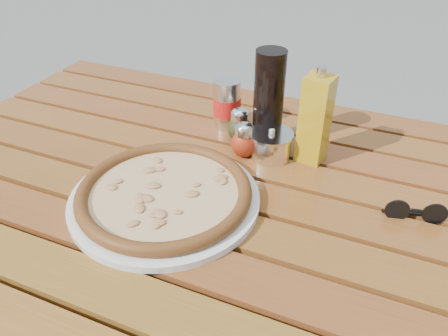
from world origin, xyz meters
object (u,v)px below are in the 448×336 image
at_px(soda_can, 227,104).
at_px(plate, 165,199).
at_px(table, 220,214).
at_px(pepper_shaker, 244,140).
at_px(oregano_shaker, 239,125).
at_px(sunglasses, 415,212).
at_px(pizza, 164,192).
at_px(parmesan_tin, 271,144).
at_px(dark_bottle, 269,100).
at_px(olive_oil_cruet, 315,119).

bearing_deg(soda_can, plate, -88.76).
distance_m(table, pepper_shaker, 0.17).
relative_size(oregano_shaker, sunglasses, 0.75).
relative_size(plate, pizza, 0.80).
bearing_deg(plate, oregano_shaker, 80.53).
bearing_deg(pizza, oregano_shaker, 80.53).
bearing_deg(table, plate, -130.75).
xyz_separation_m(pepper_shaker, parmesan_tin, (0.06, 0.02, -0.01)).
bearing_deg(pepper_shaker, soda_can, 127.94).
height_order(table, oregano_shaker, oregano_shaker).
height_order(table, sunglasses, sunglasses).
xyz_separation_m(table, plate, (-0.08, -0.09, 0.08)).
height_order(pizza, sunglasses, sunglasses).
bearing_deg(soda_can, parmesan_tin, -32.63).
height_order(plate, pizza, pizza).
height_order(pizza, soda_can, soda_can).
bearing_deg(oregano_shaker, dark_bottle, 8.56).
distance_m(oregano_shaker, sunglasses, 0.42).
bearing_deg(soda_can, sunglasses, -22.69).
bearing_deg(soda_can, pepper_shaker, -52.06).
relative_size(soda_can, parmesan_tin, 0.97).
bearing_deg(pepper_shaker, sunglasses, -11.99).
bearing_deg(table, pizza, -130.75).
height_order(table, pizza, pizza).
xyz_separation_m(pizza, dark_bottle, (0.11, 0.28, 0.09)).
bearing_deg(parmesan_tin, table, -112.27).
xyz_separation_m(pepper_shaker, oregano_shaker, (-0.03, 0.06, 0.00)).
bearing_deg(dark_bottle, pizza, -111.18).
distance_m(plate, soda_can, 0.32).
height_order(plate, pepper_shaker, pepper_shaker).
distance_m(dark_bottle, olive_oil_cruet, 0.11).
bearing_deg(oregano_shaker, parmesan_tin, -23.83).
distance_m(soda_can, parmesan_tin, 0.17).
relative_size(dark_bottle, olive_oil_cruet, 1.05).
relative_size(dark_bottle, parmesan_tin, 1.78).
height_order(pepper_shaker, sunglasses, pepper_shaker).
bearing_deg(olive_oil_cruet, pizza, -130.27).
bearing_deg(parmesan_tin, olive_oil_cruet, 17.64).
xyz_separation_m(plate, olive_oil_cruet, (0.22, 0.26, 0.09)).
distance_m(oregano_shaker, dark_bottle, 0.10).
xyz_separation_m(pizza, sunglasses, (0.44, 0.13, -0.01)).
distance_m(soda_can, sunglasses, 0.48).
xyz_separation_m(oregano_shaker, olive_oil_cruet, (0.17, -0.01, 0.06)).
distance_m(table, plate, 0.14).
height_order(olive_oil_cruet, parmesan_tin, olive_oil_cruet).
bearing_deg(olive_oil_cruet, pepper_shaker, -161.64).
bearing_deg(sunglasses, table, 173.57).
relative_size(table, dark_bottle, 6.36).
distance_m(oregano_shaker, soda_can, 0.08).
xyz_separation_m(plate, pizza, (0.00, 0.00, 0.02)).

